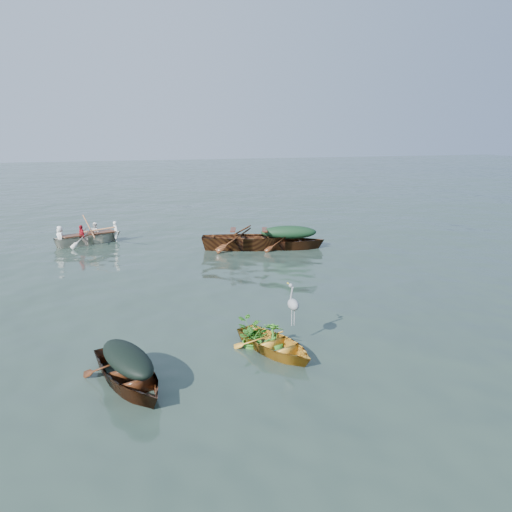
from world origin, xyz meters
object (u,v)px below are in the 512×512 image
Objects in this scene: dark_covered_boat at (129,385)px; rowed_boat at (90,244)px; yellow_dinghy at (275,352)px; green_tarp_boat at (288,249)px; open_wooden_boat at (249,249)px; heron at (293,310)px.

rowed_boat is at bearing 75.31° from dark_covered_boat.
yellow_dinghy is 0.66× the size of green_tarp_boat.
dark_covered_boat is (-3.03, -0.49, 0.00)m from yellow_dinghy.
open_wooden_boat is 6.67m from rowed_boat.
green_tarp_boat is 1.04× the size of rowed_boat.
green_tarp_boat is 8.22m from rowed_boat.
open_wooden_boat reaches higher than green_tarp_boat.
dark_covered_boat reaches higher than yellow_dinghy.
rowed_boat is (-3.74, 12.14, 0.00)m from yellow_dinghy.
heron is at bearing -6.19° from dark_covered_boat.
yellow_dinghy is 0.97m from heron.
green_tarp_boat is 4.33× the size of heron.
open_wooden_boat is (-1.51, 0.42, 0.00)m from green_tarp_boat.
heron reaches higher than rowed_boat.
heron is (4.24, -11.90, 0.80)m from rowed_boat.
yellow_dinghy is 0.82× the size of dark_covered_boat.
open_wooden_boat is at bearing 90.00° from green_tarp_boat.
dark_covered_boat is 12.65m from rowed_boat.
green_tarp_boat is 1.57m from open_wooden_boat.
heron is (-1.77, -8.99, 0.80)m from open_wooden_boat.
yellow_dinghy is at bearing -176.34° from open_wooden_boat.
rowed_boat is at bearing 81.76° from green_tarp_boat.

